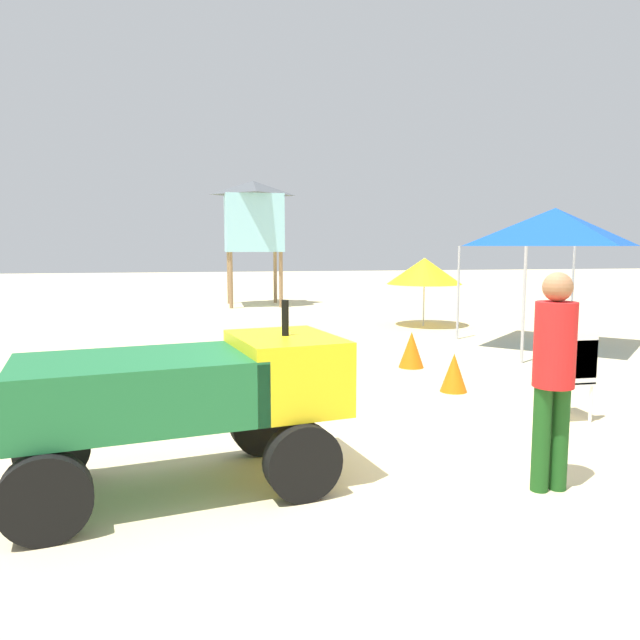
% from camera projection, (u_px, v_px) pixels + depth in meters
% --- Properties ---
extents(ground, '(80.00, 80.00, 0.00)m').
position_uv_depth(ground, '(406.00, 462.00, 5.45)').
color(ground, beige).
extents(utility_cart, '(2.73, 1.71, 1.50)m').
position_uv_depth(utility_cart, '(189.00, 393.00, 4.77)').
color(utility_cart, '#1E6B38').
rests_on(utility_cart, ground).
extents(stacked_plastic_chairs, '(0.48, 0.48, 1.02)m').
position_uv_depth(stacked_plastic_chairs, '(569.00, 368.00, 6.66)').
color(stacked_plastic_chairs, white).
rests_on(stacked_plastic_chairs, ground).
extents(surfboard_pile, '(2.52, 0.55, 0.48)m').
position_uv_depth(surfboard_pile, '(121.00, 372.00, 8.17)').
color(surfboard_pile, yellow).
rests_on(surfboard_pile, ground).
extents(lifeguard_near_center, '(0.32, 0.32, 1.75)m').
position_uv_depth(lifeguard_near_center, '(554.00, 366.00, 4.70)').
color(lifeguard_near_center, '#194C19').
rests_on(lifeguard_near_center, ground).
extents(popup_canopy, '(2.67, 2.67, 2.65)m').
position_uv_depth(popup_canopy, '(555.00, 227.00, 11.27)').
color(popup_canopy, '#B2B2B7').
rests_on(popup_canopy, ground).
extents(lifeguard_tower, '(1.98, 1.98, 4.00)m').
position_uv_depth(lifeguard_tower, '(253.00, 216.00, 19.28)').
color(lifeguard_tower, olive).
rests_on(lifeguard_tower, ground).
extents(beach_umbrella_left, '(1.81, 1.81, 1.65)m').
position_uv_depth(beach_umbrella_left, '(424.00, 271.00, 14.49)').
color(beach_umbrella_left, beige).
rests_on(beach_umbrella_left, ground).
extents(traffic_cone_near, '(0.41, 0.41, 0.58)m').
position_uv_depth(traffic_cone_near, '(411.00, 350.00, 9.63)').
color(traffic_cone_near, orange).
rests_on(traffic_cone_near, ground).
extents(traffic_cone_far, '(0.36, 0.36, 0.52)m').
position_uv_depth(traffic_cone_far, '(454.00, 373.00, 8.04)').
color(traffic_cone_far, orange).
rests_on(traffic_cone_far, ground).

